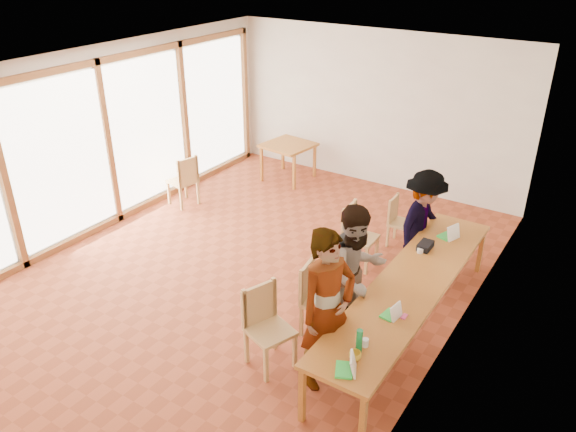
# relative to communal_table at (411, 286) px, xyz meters

# --- Properties ---
(ground) EXTENTS (8.00, 8.00, 0.00)m
(ground) POSITION_rel_communal_table_xyz_m (-2.50, 0.17, -0.70)
(ground) COLOR #9B4325
(ground) RESTS_ON ground
(wall_back) EXTENTS (6.00, 0.10, 3.00)m
(wall_back) POSITION_rel_communal_table_xyz_m (-2.50, 4.17, 0.80)
(wall_back) COLOR beige
(wall_back) RESTS_ON ground
(wall_right) EXTENTS (0.10, 8.00, 3.00)m
(wall_right) POSITION_rel_communal_table_xyz_m (0.50, 0.17, 0.80)
(wall_right) COLOR beige
(wall_right) RESTS_ON ground
(window_wall) EXTENTS (0.10, 8.00, 3.00)m
(window_wall) POSITION_rel_communal_table_xyz_m (-5.46, 0.17, 0.80)
(window_wall) COLOR white
(window_wall) RESTS_ON ground
(ceiling) EXTENTS (6.00, 8.00, 0.04)m
(ceiling) POSITION_rel_communal_table_xyz_m (-2.50, 0.17, 2.32)
(ceiling) COLOR white
(ceiling) RESTS_ON wall_back
(communal_table) EXTENTS (0.80, 4.00, 0.75)m
(communal_table) POSITION_rel_communal_table_xyz_m (0.00, 0.00, 0.00)
(communal_table) COLOR #AF7427
(communal_table) RESTS_ON ground
(side_table) EXTENTS (0.90, 0.90, 0.75)m
(side_table) POSITION_rel_communal_table_xyz_m (-3.97, 3.37, -0.03)
(side_table) COLOR #AF7427
(side_table) RESTS_ON ground
(chair_near) EXTENTS (0.60, 0.60, 0.53)m
(chair_near) POSITION_rel_communal_table_xyz_m (-1.20, -1.38, -0.09)
(chair_near) COLOR tan
(chair_near) RESTS_ON ground
(chair_mid) EXTENTS (0.51, 0.51, 0.51)m
(chair_mid) POSITION_rel_communal_table_xyz_m (-1.02, -0.57, -0.12)
(chair_mid) COLOR tan
(chair_mid) RESTS_ON ground
(chair_far) EXTENTS (0.47, 0.47, 0.52)m
(chair_far) POSITION_rel_communal_table_xyz_m (-1.33, 1.14, -0.11)
(chair_far) COLOR tan
(chair_far) RESTS_ON ground
(chair_empty) EXTENTS (0.40, 0.40, 0.43)m
(chair_empty) POSITION_rel_communal_table_xyz_m (-1.03, 2.05, -0.20)
(chair_empty) COLOR tan
(chair_empty) RESTS_ON ground
(chair_spare) EXTENTS (0.53, 0.53, 0.51)m
(chair_spare) POSITION_rel_communal_table_xyz_m (-4.84, 1.28, -0.11)
(chair_spare) COLOR tan
(chair_spare) RESTS_ON ground
(person_near) EXTENTS (0.68, 0.81, 1.90)m
(person_near) POSITION_rel_communal_table_xyz_m (-0.44, -1.27, 0.25)
(person_near) COLOR gray
(person_near) RESTS_ON ground
(person_mid) EXTENTS (0.97, 1.06, 1.77)m
(person_mid) POSITION_rel_communal_table_xyz_m (-0.56, -0.38, 0.18)
(person_mid) COLOR gray
(person_mid) RESTS_ON ground
(person_far) EXTENTS (0.71, 1.11, 1.63)m
(person_far) POSITION_rel_communal_table_xyz_m (-0.40, 1.40, 0.11)
(person_far) COLOR gray
(person_far) RESTS_ON ground
(laptop_near) EXTENTS (0.28, 0.29, 0.20)m
(laptop_near) POSITION_rel_communal_table_xyz_m (0.08, -1.78, 0.10)
(laptop_near) COLOR #31D847
(laptop_near) RESTS_ON communal_table
(laptop_mid) EXTENTS (0.21, 0.23, 0.18)m
(laptop_mid) POSITION_rel_communal_table_xyz_m (0.09, -0.75, 0.10)
(laptop_mid) COLOR #31D847
(laptop_mid) RESTS_ON communal_table
(laptop_far) EXTENTS (0.28, 0.30, 0.21)m
(laptop_far) POSITION_rel_communal_table_xyz_m (0.03, 1.35, 0.10)
(laptop_far) COLOR #31D847
(laptop_far) RESTS_ON communal_table
(yellow_mug) EXTENTS (0.13, 0.13, 0.10)m
(yellow_mug) POSITION_rel_communal_table_xyz_m (0.06, -1.60, 0.10)
(yellow_mug) COLOR gold
(yellow_mug) RESTS_ON communal_table
(green_bottle) EXTENTS (0.07, 0.07, 0.28)m
(green_bottle) POSITION_rel_communal_table_xyz_m (0.04, -1.49, 0.19)
(green_bottle) COLOR #147539
(green_bottle) RESTS_ON communal_table
(clear_glass) EXTENTS (0.07, 0.07, 0.09)m
(clear_glass) POSITION_rel_communal_table_xyz_m (0.05, -1.36, 0.09)
(clear_glass) COLOR silver
(clear_glass) RESTS_ON communal_table
(condiment_cup) EXTENTS (0.08, 0.08, 0.06)m
(condiment_cup) POSITION_rel_communal_table_xyz_m (-0.17, 0.74, 0.08)
(condiment_cup) COLOR white
(condiment_cup) RESTS_ON communal_table
(pink_phone) EXTENTS (0.05, 0.10, 0.01)m
(pink_phone) POSITION_rel_communal_table_xyz_m (0.20, -0.68, 0.05)
(pink_phone) COLOR #DD408D
(pink_phone) RESTS_ON communal_table
(black_pouch) EXTENTS (0.16, 0.26, 0.09)m
(black_pouch) POSITION_rel_communal_table_xyz_m (-0.16, 0.88, 0.09)
(black_pouch) COLOR black
(black_pouch) RESTS_ON communal_table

